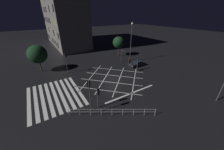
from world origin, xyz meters
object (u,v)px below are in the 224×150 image
traffic_light_nw_main (124,54)px  traffic_light_median_north (133,61)px  street_tree_near (37,54)px  waiting_car (137,64)px  street_tree_far (119,43)px  street_lamp_west (131,36)px  traffic_light_se_main (89,89)px  traffic_light_sw_cross (66,59)px  traffic_light_se_cross (98,95)px

traffic_light_nw_main → traffic_light_median_north: traffic_light_nw_main is taller
street_tree_near → waiting_car: size_ratio=1.45×
traffic_light_nw_main → street_tree_far: bearing=157.3°
street_lamp_west → street_tree_near: size_ratio=1.65×
traffic_light_se_main → street_tree_far: (-17.69, 16.59, 0.81)m
traffic_light_sw_cross → street_tree_near: street_tree_near is taller
traffic_light_median_north → street_tree_far: size_ratio=0.59×
traffic_light_se_main → waiting_car: traffic_light_se_main is taller
traffic_light_se_cross → traffic_light_median_north: traffic_light_se_cross is taller
traffic_light_nw_main → traffic_light_median_north: 5.33m
street_lamp_west → traffic_light_nw_main: bearing=-87.3°
traffic_light_se_cross → street_tree_near: (-18.37, -5.18, 1.31)m
traffic_light_se_main → traffic_light_median_north: bearing=-62.8°
traffic_light_se_main → traffic_light_median_north: size_ratio=1.34×
traffic_light_se_cross → traffic_light_sw_cross: traffic_light_sw_cross is taller
traffic_light_sw_cross → street_tree_far: bearing=15.1°
traffic_light_nw_main → street_tree_far: size_ratio=0.60×
traffic_light_sw_cross → street_tree_far: (-4.40, 16.25, 0.83)m
traffic_light_sw_cross → street_tree_near: 6.34m
traffic_light_sw_cross → traffic_light_median_north: size_ratio=1.33×
waiting_car → traffic_light_nw_main: bearing=-58.1°
street_tree_far → street_lamp_west: bearing=-3.6°
street_tree_near → street_tree_far: bearing=91.0°
street_tree_far → waiting_car: bearing=-3.8°
traffic_light_se_main → waiting_car: 18.28m
traffic_light_se_cross → traffic_light_sw_cross: bearing=91.4°
street_lamp_west → street_tree_far: (-5.99, 0.38, -2.74)m
traffic_light_se_cross → traffic_light_se_main: bearing=123.7°
traffic_light_se_main → street_lamp_west: bearing=-54.2°
street_lamp_west → street_tree_near: bearing=-105.2°
street_tree_near → waiting_car: bearing=66.6°
traffic_light_median_north → waiting_car: (-2.02, 3.37, -1.89)m
traffic_light_sw_cross → traffic_light_nw_main: bearing=-7.1°
traffic_light_nw_main → street_tree_near: street_tree_near is taller
traffic_light_median_north → street_tree_near: street_tree_near is taller
street_tree_near → traffic_light_median_north: bearing=57.6°
street_tree_far → traffic_light_sw_cross: bearing=-74.9°
traffic_light_median_north → street_tree_near: size_ratio=0.57×
traffic_light_se_cross → street_tree_near: size_ratio=0.63×
traffic_light_se_main → street_lamp_west: 20.31m
traffic_light_nw_main → traffic_light_sw_cross: (-1.70, -13.70, 0.72)m
traffic_light_median_north → traffic_light_nw_main: bearing=-105.6°
traffic_light_sw_cross → waiting_car: bearing=-17.1°
traffic_light_sw_cross → traffic_light_se_main: bearing=-91.5°
traffic_light_nw_main → traffic_light_sw_cross: traffic_light_sw_cross is taller
traffic_light_se_cross → street_lamp_west: 20.50m
street_tree_near → street_lamp_west: bearing=74.8°
traffic_light_sw_cross → street_tree_far: 16.85m
street_lamp_west → street_tree_far: bearing=176.4°
traffic_light_se_cross → street_lamp_west: size_ratio=0.38×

